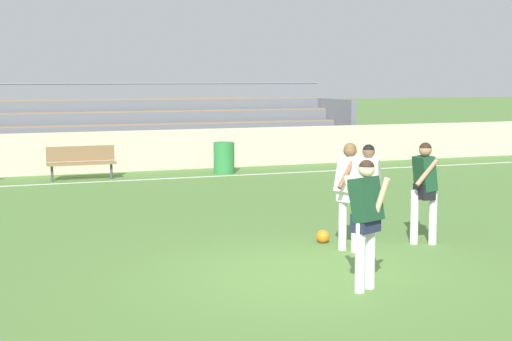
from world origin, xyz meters
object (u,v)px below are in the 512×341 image
(bench_centre_sideline, at_px, (81,160))
(trash_bin, at_px, (224,158))
(bleacher_stand, at_px, (101,129))
(soccer_ball, at_px, (323,236))
(player_white_wide_left, at_px, (368,184))
(player_dark_dropping_back, at_px, (424,184))
(player_white_pressing_high, at_px, (350,187))
(player_dark_on_ball, at_px, (366,213))

(bench_centre_sideline, bearing_deg, trash_bin, 0.08)
(bleacher_stand, bearing_deg, soccer_ball, -84.70)
(player_white_wide_left, xyz_separation_m, player_dark_dropping_back, (0.71, -0.61, 0.04))
(trash_bin, height_order, player_white_pressing_high, player_white_pressing_high)
(bench_centre_sideline, distance_m, trash_bin, 4.02)
(bleacher_stand, height_order, trash_bin, bleacher_stand)
(player_dark_on_ball, xyz_separation_m, player_dark_dropping_back, (2.27, 2.14, -0.01))
(player_dark_on_ball, distance_m, soccer_ball, 3.04)
(player_white_pressing_high, bearing_deg, bench_centre_sideline, 104.59)
(bleacher_stand, height_order, player_dark_on_ball, bleacher_stand)
(trash_bin, distance_m, player_white_wide_left, 9.62)
(player_dark_dropping_back, relative_size, soccer_ball, 7.63)
(bench_centre_sideline, distance_m, player_dark_dropping_back, 10.96)
(trash_bin, bearing_deg, player_white_pressing_high, -97.59)
(soccer_ball, bearing_deg, trash_bin, 81.15)
(player_dark_on_ball, height_order, player_dark_dropping_back, player_dark_on_ball)
(bench_centre_sideline, height_order, player_dark_dropping_back, player_dark_dropping_back)
(player_dark_on_ball, relative_size, soccer_ball, 7.70)
(bench_centre_sideline, distance_m, soccer_ball, 9.86)
(bleacher_stand, xyz_separation_m, soccer_ball, (1.27, -13.66, -0.96))
(bench_centre_sideline, relative_size, player_white_wide_left, 1.11)
(player_white_pressing_high, xyz_separation_m, player_dark_dropping_back, (1.38, 0.02, -0.03))
(trash_bin, xyz_separation_m, player_dark_on_ball, (-2.24, -12.33, 0.57))
(player_white_wide_left, height_order, player_dark_on_ball, player_dark_on_ball)
(trash_bin, distance_m, player_dark_dropping_back, 10.20)
(player_dark_on_ball, bearing_deg, player_white_pressing_high, 67.38)
(player_white_pressing_high, distance_m, player_dark_on_ball, 2.30)
(player_white_wide_left, bearing_deg, bleacher_stand, 98.58)
(bench_centre_sideline, distance_m, player_white_pressing_high, 10.55)
(trash_bin, bearing_deg, player_white_wide_left, -94.07)
(player_dark_dropping_back, bearing_deg, player_white_wide_left, 139.30)
(trash_bin, distance_m, player_white_pressing_high, 10.31)
(player_white_wide_left, xyz_separation_m, soccer_ball, (-0.80, 0.06, -0.85))
(trash_bin, bearing_deg, soccer_ball, -98.85)
(player_white_pressing_high, relative_size, soccer_ball, 7.80)
(bench_centre_sideline, bearing_deg, bleacher_stand, 73.02)
(player_dark_on_ball, height_order, soccer_ball, player_dark_on_ball)
(player_white_wide_left, height_order, player_dark_dropping_back, player_dark_dropping_back)
(soccer_ball, bearing_deg, bleacher_stand, 95.30)
(bleacher_stand, height_order, soccer_ball, bleacher_stand)
(bleacher_stand, bearing_deg, player_white_pressing_high, -84.46)
(player_white_wide_left, distance_m, player_dark_on_ball, 3.16)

